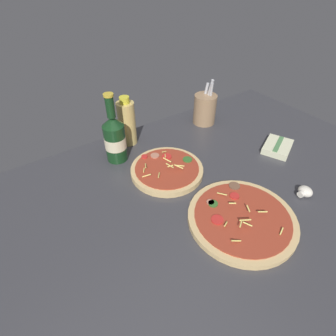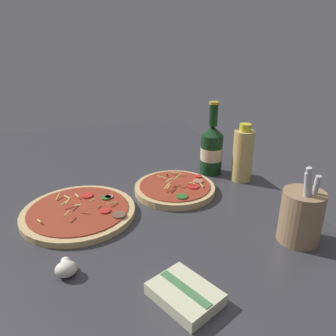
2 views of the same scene
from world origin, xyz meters
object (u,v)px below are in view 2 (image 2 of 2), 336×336
(dish_towel, at_px, (185,294))
(utensil_crock, at_px, (301,216))
(beer_bottle, at_px, (212,149))
(pizza_far, at_px, (175,188))
(oil_bottle, at_px, (243,155))
(mushroom_left, at_px, (66,268))
(pizza_near, at_px, (79,212))

(dish_towel, bearing_deg, utensil_crock, 106.24)
(utensil_crock, bearing_deg, beer_bottle, -176.70)
(pizza_far, height_order, dish_towel, pizza_far)
(oil_bottle, xyz_separation_m, mushroom_left, (0.30, -0.56, -0.07))
(pizza_far, bearing_deg, mushroom_left, -49.12)
(beer_bottle, xyz_separation_m, mushroom_left, (0.38, -0.49, -0.07))
(pizza_far, bearing_deg, oil_bottle, 94.55)
(oil_bottle, distance_m, utensil_crock, 0.34)
(pizza_far, relative_size, dish_towel, 1.63)
(beer_bottle, relative_size, utensil_crock, 1.29)
(pizza_far, xyz_separation_m, utensil_crock, (0.32, 0.19, 0.05))
(utensil_crock, bearing_deg, pizza_far, -149.70)
(pizza_far, xyz_separation_m, dish_towel, (0.41, -0.12, 0.00))
(mushroom_left, relative_size, dish_towel, 0.31)
(beer_bottle, distance_m, dish_towel, 0.59)
(utensil_crock, bearing_deg, pizza_near, -119.73)
(oil_bottle, height_order, dish_towel, oil_bottle)
(beer_bottle, bearing_deg, dish_towel, -29.27)
(pizza_far, xyz_separation_m, oil_bottle, (-0.02, 0.23, 0.07))
(pizza_near, distance_m, beer_bottle, 0.48)
(oil_bottle, bearing_deg, pizza_near, -82.23)
(pizza_far, xyz_separation_m, beer_bottle, (-0.10, 0.16, 0.08))
(utensil_crock, bearing_deg, dish_towel, -73.76)
(pizza_far, relative_size, beer_bottle, 0.99)
(oil_bottle, distance_m, mushroom_left, 0.64)
(mushroom_left, height_order, dish_towel, mushroom_left)
(mushroom_left, distance_m, utensil_crock, 0.52)
(mushroom_left, xyz_separation_m, dish_towel, (0.13, 0.20, -0.00))
(dish_towel, bearing_deg, oil_bottle, 140.30)
(pizza_far, bearing_deg, utensil_crock, 30.30)
(pizza_far, height_order, oil_bottle, oil_bottle)
(utensil_crock, xyz_separation_m, dish_towel, (0.09, -0.31, -0.05))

